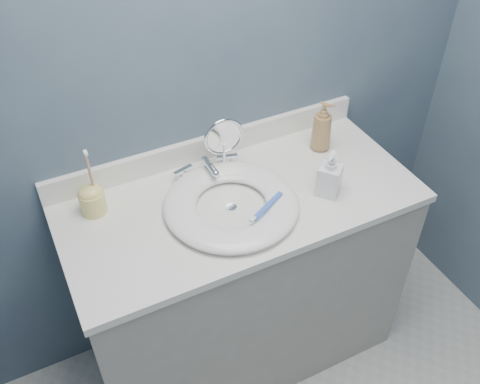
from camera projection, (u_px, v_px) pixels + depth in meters
back_wall at (204, 78)px, 1.78m from camera, size 2.20×0.02×2.40m
vanity_cabinet at (241, 284)px, 2.11m from camera, size 1.20×0.55×0.85m
countertop at (241, 202)px, 1.82m from camera, size 1.22×0.57×0.03m
backsplash at (209, 147)px, 1.96m from camera, size 1.22×0.02×0.09m
basin at (231, 204)px, 1.76m from camera, size 0.45×0.45×0.04m
drain at (231, 208)px, 1.77m from camera, size 0.04×0.04×0.01m
faucet at (207, 169)px, 1.89m from camera, size 0.25×0.13×0.07m
makeup_mirror at (224, 143)px, 1.85m from camera, size 0.15×0.08×0.22m
soap_bottle_amber at (322, 126)px, 1.96m from camera, size 0.11×0.11×0.20m
soap_bottle_clear at (330, 173)px, 1.78m from camera, size 0.11×0.11×0.17m
toothbrush_holder at (92, 198)px, 1.73m from camera, size 0.09×0.09×0.24m
toothbrush_lying at (266, 207)px, 1.71m from camera, size 0.16×0.09×0.02m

